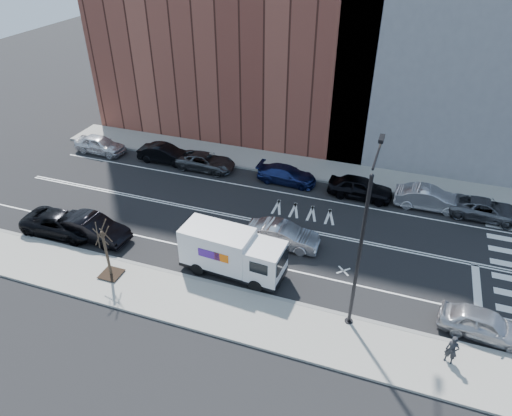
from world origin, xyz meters
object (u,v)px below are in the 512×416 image
Objects in this scene: far_parked_a at (100,144)px; near_parked_front at (485,324)px; pedestrian at (452,350)px; driving_sedan at (282,235)px; far_parked_b at (165,154)px; fedex_van at (232,252)px.

far_parked_a reaches higher than near_parked_front.
far_parked_a is 32.68m from pedestrian.
pedestrian is at bearing -113.08° from far_parked_a.
driving_sedan is 1.07× the size of near_parked_front.
pedestrian reaches higher than far_parked_b.
far_parked_a reaches higher than driving_sedan.
driving_sedan is (2.09, 3.53, -0.72)m from fedex_van.
fedex_van is 15.84m from far_parked_b.
near_parked_front is at bearing 2.45° from fedex_van.
near_parked_front is at bearing -116.27° from far_parked_b.
fedex_van is 13.96m from near_parked_front.
fedex_van is 1.44× the size of near_parked_front.
driving_sedan is (12.94, -7.98, 0.02)m from far_parked_b.
fedex_van reaches higher than driving_sedan.
far_parked_a is 0.99× the size of driving_sedan.
driving_sedan is at bearing -122.45° from far_parked_b.
far_parked_b is at bearing -84.99° from far_parked_a.
far_parked_a is 2.91× the size of pedestrian.
fedex_van is at bearing -120.79° from far_parked_a.
driving_sedan is at bearing 78.28° from near_parked_front.
near_parked_front is (31.17, -11.51, -0.04)m from far_parked_a.
far_parked_b reaches higher than near_parked_front.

